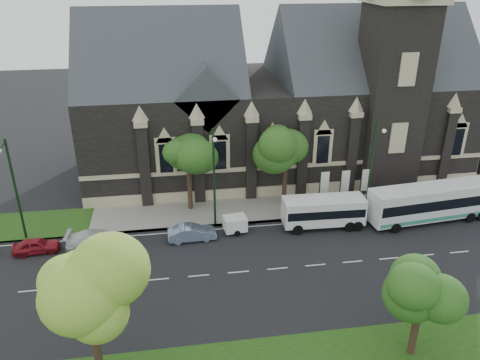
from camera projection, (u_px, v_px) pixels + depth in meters
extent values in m
plane|color=black|center=(277.00, 269.00, 35.93)|extent=(160.00, 160.00, 0.00)
cube|color=gray|center=(255.00, 209.00, 44.43)|extent=(80.00, 5.00, 0.15)
cube|color=black|center=(275.00, 125.00, 51.88)|extent=(40.00, 15.00, 10.00)
cube|color=#31353A|center=(162.00, 83.00, 48.15)|extent=(16.00, 15.00, 15.00)
cube|color=#31353A|center=(367.00, 76.00, 51.15)|extent=(20.00, 15.00, 15.00)
cube|color=#31353A|center=(205.00, 93.00, 44.66)|extent=(6.00, 6.00, 6.00)
cube|color=black|center=(390.00, 100.00, 46.18)|extent=(5.50, 5.50, 18.00)
cube|color=tan|center=(291.00, 166.00, 45.87)|extent=(40.00, 0.22, 0.40)
cube|color=tan|center=(290.00, 190.00, 46.96)|extent=(40.00, 0.25, 1.20)
cube|color=black|center=(272.00, 152.00, 44.80)|extent=(1.20, 0.12, 2.80)
cylinder|color=black|center=(97.00, 352.00, 25.30)|extent=(0.44, 0.44, 4.40)
sphere|color=#82A531|center=(87.00, 292.00, 23.61)|extent=(4.16, 4.16, 4.16)
sphere|color=#82A531|center=(103.00, 268.00, 24.09)|extent=(3.12, 3.12, 3.12)
cylinder|color=black|center=(414.00, 332.00, 27.58)|extent=(0.44, 0.44, 3.08)
sphere|color=#214E18|center=(422.00, 292.00, 26.34)|extent=(3.20, 3.20, 3.20)
sphere|color=#214E18|center=(429.00, 276.00, 26.71)|extent=(2.40, 2.40, 2.40)
cylinder|color=black|center=(284.00, 184.00, 44.94)|extent=(0.44, 0.44, 3.96)
sphere|color=#214E18|center=(286.00, 149.00, 43.40)|extent=(3.84, 3.84, 3.84)
sphere|color=#214E18|center=(292.00, 138.00, 43.84)|extent=(2.88, 2.88, 2.88)
cylinder|color=black|center=(190.00, 191.00, 43.71)|extent=(0.44, 0.44, 3.96)
sphere|color=#214E18|center=(188.00, 155.00, 42.20)|extent=(3.68, 3.68, 3.68)
sphere|color=#214E18|center=(195.00, 144.00, 42.63)|extent=(2.76, 2.76, 2.76)
cylinder|color=black|center=(371.00, 169.00, 41.96)|extent=(0.20, 0.20, 9.00)
cylinder|color=black|center=(380.00, 127.00, 39.48)|extent=(0.10, 1.60, 0.10)
sphere|color=silver|center=(384.00, 131.00, 38.81)|extent=(0.36, 0.36, 0.36)
cylinder|color=black|center=(214.00, 179.00, 40.05)|extent=(0.20, 0.20, 9.00)
cylinder|color=black|center=(214.00, 135.00, 37.57)|extent=(0.10, 1.60, 0.10)
sphere|color=silver|center=(215.00, 140.00, 36.90)|extent=(0.36, 0.36, 0.36)
cylinder|color=black|center=(16.00, 191.00, 37.87)|extent=(0.20, 0.20, 9.00)
cylinder|color=black|center=(2.00, 146.00, 35.39)|extent=(0.10, 1.60, 0.10)
cylinder|color=black|center=(320.00, 189.00, 43.99)|extent=(0.10, 0.10, 4.00)
cube|color=white|center=(325.00, 183.00, 43.80)|extent=(0.80, 0.04, 2.20)
cylinder|color=black|center=(340.00, 188.00, 44.26)|extent=(0.10, 0.10, 4.00)
cube|color=white|center=(345.00, 181.00, 44.07)|extent=(0.80, 0.04, 2.20)
cylinder|color=black|center=(360.00, 186.00, 44.53)|extent=(0.10, 0.10, 4.00)
cube|color=white|center=(366.00, 180.00, 44.34)|extent=(0.80, 0.04, 2.20)
cube|color=silver|center=(431.00, 201.00, 41.89)|extent=(11.72, 3.56, 2.91)
cube|color=black|center=(432.00, 200.00, 41.81)|extent=(11.26, 3.55, 0.94)
cube|color=#31886A|center=(429.00, 213.00, 42.37)|extent=(11.26, 3.54, 0.35)
cylinder|color=black|center=(396.00, 228.00, 40.53)|extent=(0.92, 0.37, 0.90)
cylinder|color=black|center=(381.00, 215.00, 42.64)|extent=(0.92, 0.37, 0.90)
cylinder|color=black|center=(470.00, 217.00, 42.23)|extent=(0.92, 0.37, 0.90)
cylinder|color=black|center=(453.00, 205.00, 44.34)|extent=(0.92, 0.37, 0.90)
cylinder|color=black|center=(464.00, 204.00, 44.60)|extent=(0.92, 0.37, 0.90)
cube|color=white|center=(323.00, 210.00, 41.04)|extent=(7.14, 2.46, 2.28)
cube|color=black|center=(323.00, 209.00, 41.00)|extent=(6.86, 2.49, 0.76)
cylinder|color=black|center=(298.00, 230.00, 40.26)|extent=(0.91, 0.31, 0.90)
cylinder|color=black|center=(292.00, 217.00, 42.26)|extent=(0.91, 0.31, 0.90)
cylinder|color=black|center=(350.00, 227.00, 40.74)|extent=(0.91, 0.31, 0.90)
cylinder|color=black|center=(342.00, 214.00, 42.75)|extent=(0.91, 0.31, 0.90)
cylinder|color=black|center=(358.00, 226.00, 40.82)|extent=(0.91, 0.31, 0.90)
cylinder|color=black|center=(349.00, 214.00, 42.82)|extent=(0.91, 0.31, 0.90)
cube|color=white|center=(235.00, 223.00, 40.47)|extent=(2.05, 1.64, 1.23)
cylinder|color=black|center=(237.00, 233.00, 40.09)|extent=(0.55, 0.25, 0.53)
cylinder|color=black|center=(233.00, 225.00, 41.33)|extent=(0.55, 0.25, 0.53)
cylinder|color=black|center=(249.00, 225.00, 40.90)|extent=(1.14, 0.21, 0.08)
imported|color=#7C90B3|center=(192.00, 233.00, 39.43)|extent=(4.08, 1.58, 1.32)
imported|color=maroon|center=(36.00, 246.00, 37.71)|extent=(3.73, 1.76, 1.23)
imported|color=silver|center=(99.00, 240.00, 38.27)|extent=(5.24, 2.42, 1.48)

